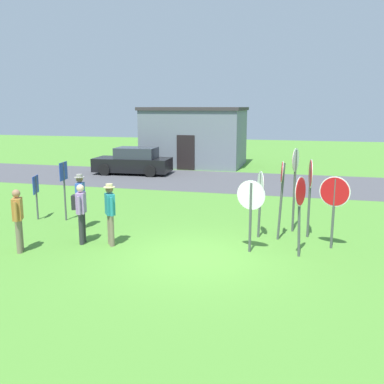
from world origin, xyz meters
The scene contains 17 objects.
ground_plane centered at (0.00, 0.00, 0.00)m, with size 80.00×80.00×0.00m, color #518E33.
street_asphalt centered at (0.00, 11.50, 0.00)m, with size 60.00×6.40×0.01m, color #4C4C51.
building_background centered at (-4.31, 17.10, 1.88)m, with size 6.33×4.66×3.74m.
parked_car_on_street centered at (-6.79, 12.63, 0.69)m, with size 4.38×2.18×1.51m.
stop_sign_rear_right centered at (2.03, 2.08, 1.52)m, with size 0.18×0.62×2.30m.
stop_sign_low_front centered at (2.57, 0.74, 1.42)m, with size 0.28×0.73×2.09m.
stop_sign_far_back centered at (1.43, 2.16, 1.35)m, with size 0.28×0.76×1.98m.
stop_sign_rear_left centered at (1.32, 0.78, 1.31)m, with size 0.76×0.21×1.93m.
stop_sign_leaning_left centered at (2.37, 3.03, 1.75)m, with size 0.19×0.70×2.58m.
stop_sign_tallest centered at (2.81, 2.53, 1.60)m, with size 0.10×0.83×2.32m.
stop_sign_center_cluster centered at (3.45, 1.65, 1.35)m, with size 0.79×0.29×1.98m.
person_with_sunhat centered at (-2.49, 0.38, 0.98)m, with size 0.39×0.48×1.74m.
person_in_dark_shirt centered at (-3.36, 0.32, 0.98)m, with size 0.42×0.55×1.69m.
person_near_signs centered at (-4.12, 1.69, 0.98)m, with size 0.31×0.55×1.74m.
person_in_blue centered at (-4.59, -0.76, 0.95)m, with size 0.35×0.52×1.69m.
info_panel_leftmost centered at (-5.13, 2.47, 1.37)m, with size 0.10×0.60×1.98m.
info_panel_middle centered at (-6.12, 2.32, 1.03)m, with size 0.21×0.58×1.51m.
Camera 1 is at (2.62, -10.30, 3.82)m, focal length 40.64 mm.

